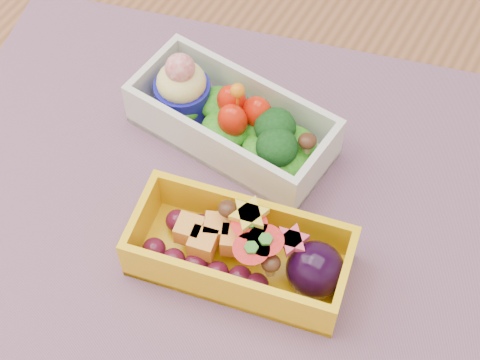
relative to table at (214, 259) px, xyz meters
The scene contains 4 objects.
table is the anchor object (origin of this frame).
placemat 0.10m from the table, 25.17° to the left, with size 0.53×0.41×0.00m, color #845B71.
bento_white 0.15m from the table, 105.19° to the left, with size 0.19×0.10×0.08m.
bento_yellow 0.14m from the table, 35.35° to the right, with size 0.18×0.11×0.06m.
Camera 1 is at (0.19, -0.29, 1.30)m, focal length 55.99 mm.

